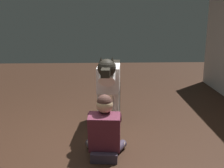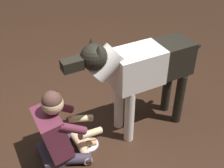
{
  "view_description": "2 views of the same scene",
  "coord_description": "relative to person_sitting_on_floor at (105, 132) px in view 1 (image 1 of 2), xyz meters",
  "views": [
    {
      "loc": [
        3.53,
        0.25,
        1.86
      ],
      "look_at": [
        -0.41,
        0.4,
        0.84
      ],
      "focal_mm": 45.27,
      "sensor_mm": 36.0,
      "label": 1
    },
    {
      "loc": [
        0.84,
        2.39,
        2.51
      ],
      "look_at": [
        -0.58,
        0.15,
        0.57
      ],
      "focal_mm": 48.43,
      "sensor_mm": 36.0,
      "label": 2
    }
  ],
  "objects": [
    {
      "name": "person_sitting_on_floor",
      "position": [
        0.0,
        0.0,
        0.0
      ],
      "size": [
        0.67,
        0.58,
        0.85
      ],
      "color": "#413649",
      "rests_on": "ground"
    },
    {
      "name": "hot_dog_on_plate",
      "position": [
        -0.32,
        0.03,
        -0.32
      ],
      "size": [
        0.22,
        0.22,
        0.06
      ],
      "color": "white",
      "rests_on": "ground"
    },
    {
      "name": "ground_plane",
      "position": [
        -0.15,
        -0.28,
        -0.35
      ],
      "size": [
        13.48,
        13.48,
        0.0
      ],
      "primitive_type": "plane",
      "color": "#352015"
    },
    {
      "name": "large_dog",
      "position": [
        -0.95,
        0.08,
        0.46
      ],
      "size": [
        1.59,
        0.41,
        1.25
      ],
      "color": "white",
      "rests_on": "ground"
    }
  ]
}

